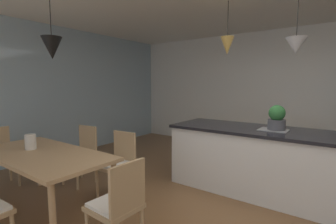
% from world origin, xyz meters
% --- Properties ---
extents(ground_plane, '(10.00, 8.40, 0.04)m').
position_xyz_m(ground_plane, '(0.00, 0.00, -0.02)').
color(ground_plane, brown).
extents(wall_back_kitchen, '(10.00, 0.12, 2.70)m').
position_xyz_m(wall_back_kitchen, '(0.00, 3.26, 1.35)').
color(wall_back_kitchen, white).
rests_on(wall_back_kitchen, ground_plane).
extents(window_wall_left_glazing, '(0.06, 8.40, 2.70)m').
position_xyz_m(window_wall_left_glazing, '(-4.06, 0.00, 1.35)').
color(window_wall_left_glazing, '#9EB7C6').
rests_on(window_wall_left_glazing, ground_plane).
extents(dining_table, '(1.81, 0.86, 0.72)m').
position_xyz_m(dining_table, '(-1.97, -1.22, 0.65)').
color(dining_table, tan).
rests_on(dining_table, ground_plane).
extents(chair_far_left, '(0.42, 0.42, 0.87)m').
position_xyz_m(chair_far_left, '(-2.38, -0.42, 0.47)').
color(chair_far_left, tan).
rests_on(chair_far_left, ground_plane).
extents(chair_far_right, '(0.42, 0.42, 0.87)m').
position_xyz_m(chair_far_right, '(-1.56, -0.42, 0.47)').
color(chair_far_right, tan).
rests_on(chair_far_right, ground_plane).
extents(chair_kitchen_end, '(0.42, 0.42, 0.87)m').
position_xyz_m(chair_kitchen_end, '(-0.69, -1.23, 0.47)').
color(chair_kitchen_end, tan).
rests_on(chair_kitchen_end, ground_plane).
extents(kitchen_island, '(2.32, 0.93, 0.91)m').
position_xyz_m(kitchen_island, '(-0.15, 0.85, 0.46)').
color(kitchen_island, white).
rests_on(kitchen_island, ground_plane).
extents(pendant_over_table, '(0.23, 0.23, 0.91)m').
position_xyz_m(pendant_over_table, '(-1.88, -1.09, 1.92)').
color(pendant_over_table, black).
extents(pendant_over_island_main, '(0.19, 0.19, 0.76)m').
position_xyz_m(pendant_over_island_main, '(-0.60, 0.85, 2.07)').
color(pendant_over_island_main, black).
extents(pendant_over_island_aux, '(0.26, 0.26, 0.81)m').
position_xyz_m(pendant_over_island_aux, '(0.30, 0.85, 1.99)').
color(pendant_over_island_aux, black).
extents(potted_plant_on_island, '(0.23, 0.23, 0.34)m').
position_xyz_m(potted_plant_on_island, '(0.12, 0.85, 1.06)').
color(potted_plant_on_island, '#4C4C51').
rests_on(potted_plant_on_island, kitchen_island).
extents(vase_on_dining_table, '(0.13, 0.13, 0.18)m').
position_xyz_m(vase_on_dining_table, '(-2.23, -1.23, 0.81)').
color(vase_on_dining_table, silver).
rests_on(vase_on_dining_table, dining_table).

